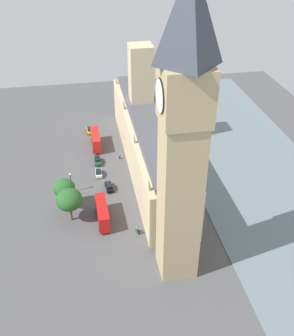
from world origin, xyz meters
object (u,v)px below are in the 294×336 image
at_px(car_black_corner, 109,187).
at_px(double_decker_bus_leading, 102,212).
at_px(parliament_building, 148,138).
at_px(car_yellow_cab_midblock, 90,130).
at_px(street_lamp_slot_11, 71,179).
at_px(double_decker_bus_by_river_gate, 96,140).
at_px(plane_tree_slot_10, 64,188).
at_px(pedestrian_trailing, 137,230).
at_px(plane_tree_under_trees, 69,200).
at_px(car_dark_green_far_end, 98,161).
at_px(clock_tower, 183,139).
at_px(pedestrian_near_tower, 120,157).
at_px(pedestrian_kerbside, 139,232).
at_px(car_white_opposite_hall, 99,173).

distance_m(car_black_corner, double_decker_bus_leading, 13.12).
distance_m(parliament_building, car_yellow_cab_midblock, 28.21).
height_order(parliament_building, street_lamp_slot_11, parliament_building).
bearing_deg(double_decker_bus_by_river_gate, plane_tree_slot_10, -108.51).
bearing_deg(street_lamp_slot_11, double_decker_bus_leading, 118.13).
relative_size(pedestrian_trailing, plane_tree_slot_10, 0.20).
height_order(double_decker_bus_leading, plane_tree_under_trees, plane_tree_under_trees).
bearing_deg(plane_tree_under_trees, plane_tree_slot_10, -76.78).
bearing_deg(car_black_corner, parliament_building, 37.50).
height_order(car_dark_green_far_end, street_lamp_slot_11, street_lamp_slot_11).
relative_size(clock_tower, pedestrian_near_tower, 38.26).
xyz_separation_m(pedestrian_kerbside, pedestrian_near_tower, (0.42, -33.87, -0.05)).
bearing_deg(car_dark_green_far_end, car_black_corner, 97.52).
xyz_separation_m(double_decker_bus_by_river_gate, street_lamp_slot_11, (8.16, 22.95, 1.60)).
bearing_deg(street_lamp_slot_11, pedestrian_near_tower, -135.64).
height_order(car_white_opposite_hall, plane_tree_slot_10, plane_tree_slot_10).
bearing_deg(car_white_opposite_hall, parliament_building, 17.40).
xyz_separation_m(double_decker_bus_by_river_gate, plane_tree_under_trees, (8.53, 34.44, 3.54)).
bearing_deg(plane_tree_under_trees, pedestrian_kerbside, 152.43).
distance_m(car_black_corner, pedestrian_kerbside, 19.62).
bearing_deg(clock_tower, pedestrian_near_tower, -81.85).
xyz_separation_m(car_white_opposite_hall, double_decker_bus_leading, (0.53, 19.85, 1.75)).
distance_m(double_decker_bus_leading, pedestrian_near_tower, 28.70).
height_order(car_dark_green_far_end, pedestrian_trailing, car_dark_green_far_end).
bearing_deg(parliament_building, double_decker_bus_by_river_gate, -39.74).
bearing_deg(car_dark_green_far_end, plane_tree_slot_10, 63.58).
height_order(car_yellow_cab_midblock, plane_tree_slot_10, plane_tree_slot_10).
xyz_separation_m(clock_tower, car_white_opposite_hall, (13.47, -37.42, -30.27)).
distance_m(pedestrian_near_tower, plane_tree_slot_10, 27.00).
bearing_deg(street_lamp_slot_11, car_white_opposite_hall, -139.41).
bearing_deg(double_decker_bus_leading, pedestrian_near_tower, 73.24).
xyz_separation_m(parliament_building, car_yellow_cab_midblock, (15.92, -22.03, -7.54)).
height_order(double_decker_bus_by_river_gate, plane_tree_slot_10, plane_tree_slot_10).
height_order(clock_tower, street_lamp_slot_11, clock_tower).
xyz_separation_m(car_black_corner, pedestrian_trailing, (-4.72, 18.27, -0.12)).
distance_m(clock_tower, street_lamp_slot_11, 46.09).
bearing_deg(car_dark_green_far_end, double_decker_bus_by_river_gate, -92.56).
bearing_deg(double_decker_bus_by_river_gate, car_yellow_cab_midblock, 97.75).
bearing_deg(double_decker_bus_by_river_gate, car_dark_green_far_end, -91.99).
distance_m(pedestrian_kerbside, pedestrian_trailing, 0.78).
height_order(car_yellow_cab_midblock, pedestrian_trailing, car_yellow_cab_midblock).
relative_size(car_white_opposite_hall, plane_tree_under_trees, 0.47).
xyz_separation_m(clock_tower, car_black_corner, (11.19, -30.26, -30.27)).
relative_size(double_decker_bus_leading, plane_tree_slot_10, 1.24).
bearing_deg(clock_tower, street_lamp_slot_11, -55.63).
bearing_deg(car_white_opposite_hall, car_yellow_cab_midblock, 93.21).
distance_m(car_dark_green_far_end, plane_tree_slot_10, 22.50).
relative_size(car_yellow_cab_midblock, pedestrian_near_tower, 3.07).
bearing_deg(pedestrian_kerbside, parliament_building, 73.38).
xyz_separation_m(car_white_opposite_hall, pedestrian_near_tower, (-7.00, -7.78, -0.18)).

